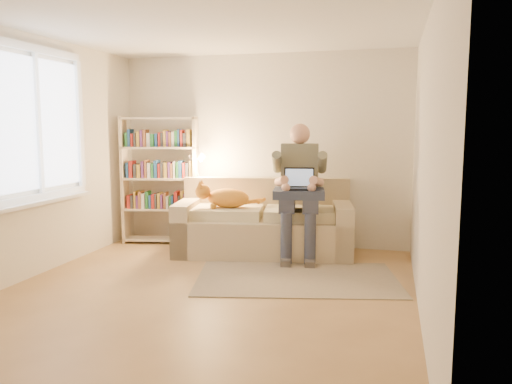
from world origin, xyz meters
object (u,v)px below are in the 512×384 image
(laptop, at_px, (305,184))
(bookshelf, at_px, (160,174))
(sofa, at_px, (264,226))
(cat, at_px, (221,197))
(person, at_px, (299,183))

(laptop, bearing_deg, bookshelf, 160.12)
(sofa, height_order, bookshelf, bookshelf)
(bookshelf, bearing_deg, sofa, -17.72)
(cat, xyz_separation_m, laptop, (1.08, -0.01, 0.21))
(bookshelf, bearing_deg, cat, -32.53)
(sofa, bearing_deg, cat, -165.28)
(sofa, height_order, cat, sofa)
(sofa, distance_m, person, 0.76)
(cat, height_order, laptop, laptop)
(person, distance_m, cat, 1.01)
(sofa, relative_size, person, 1.42)
(laptop, xyz_separation_m, bookshelf, (-2.10, 0.39, 0.04))
(sofa, bearing_deg, bookshelf, 164.89)
(person, distance_m, laptop, 0.18)
(person, bearing_deg, cat, 178.73)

